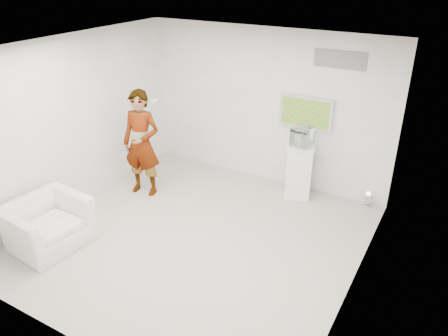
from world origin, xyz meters
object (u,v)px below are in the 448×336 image
at_px(person, 142,144).
at_px(pedestal, 299,171).
at_px(armchair, 47,224).
at_px(tv, 306,112).
at_px(floor_uplight, 368,200).

height_order(person, pedestal, person).
bearing_deg(pedestal, armchair, -129.31).
bearing_deg(person, pedestal, 17.23).
distance_m(tv, pedestal, 1.08).
height_order(armchair, pedestal, pedestal).
relative_size(person, armchair, 1.74).
bearing_deg(armchair, floor_uplight, -42.87).
distance_m(person, pedestal, 2.97).
height_order(person, armchair, person).
height_order(armchair, floor_uplight, armchair).
bearing_deg(armchair, tv, -30.97).
bearing_deg(floor_uplight, pedestal, -170.30).
relative_size(person, pedestal, 1.95).
xyz_separation_m(tv, pedestal, (0.07, -0.31, -1.03)).
bearing_deg(tv, pedestal, -76.43).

